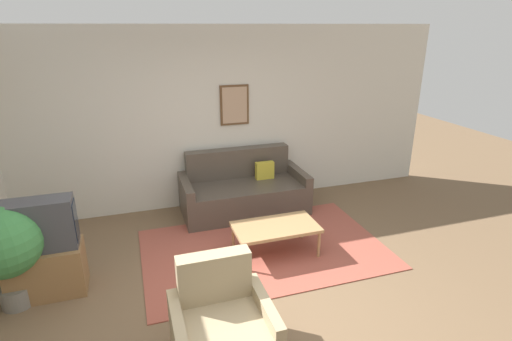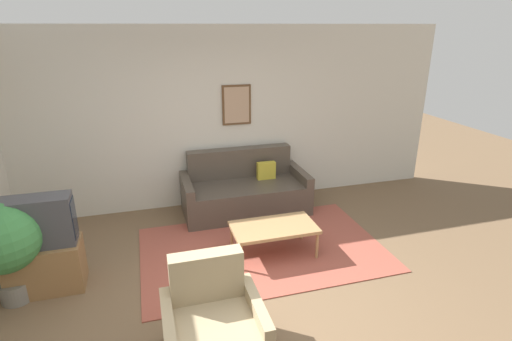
{
  "view_description": "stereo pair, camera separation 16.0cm",
  "coord_description": "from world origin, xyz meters",
  "px_view_note": "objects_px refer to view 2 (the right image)",
  "views": [
    {
      "loc": [
        -0.91,
        -3.0,
        2.69
      ],
      "look_at": [
        0.64,
        1.77,
        0.85
      ],
      "focal_mm": 28.0,
      "sensor_mm": 36.0,
      "label": 1
    },
    {
      "loc": [
        -0.76,
        -3.04,
        2.69
      ],
      "look_at": [
        0.64,
        1.77,
        0.85
      ],
      "focal_mm": 28.0,
      "sensor_mm": 36.0,
      "label": 2
    }
  ],
  "objects_px": {
    "armchair": "(213,330)",
    "potted_plant_tall": "(4,241)",
    "coffee_table": "(274,228)",
    "tv": "(37,222)",
    "couch": "(245,191)"
  },
  "relations": [
    {
      "from": "tv",
      "to": "potted_plant_tall",
      "type": "bearing_deg",
      "value": -156.79
    },
    {
      "from": "coffee_table",
      "to": "tv",
      "type": "distance_m",
      "value": 2.58
    },
    {
      "from": "coffee_table",
      "to": "tv",
      "type": "bearing_deg",
      "value": 179.43
    },
    {
      "from": "potted_plant_tall",
      "to": "couch",
      "type": "bearing_deg",
      "value": 26.87
    },
    {
      "from": "couch",
      "to": "potted_plant_tall",
      "type": "relative_size",
      "value": 1.72
    },
    {
      "from": "coffee_table",
      "to": "tv",
      "type": "relative_size",
      "value": 1.43
    },
    {
      "from": "couch",
      "to": "armchair",
      "type": "height_order",
      "value": "couch"
    },
    {
      "from": "coffee_table",
      "to": "armchair",
      "type": "distance_m",
      "value": 1.74
    },
    {
      "from": "armchair",
      "to": "potted_plant_tall",
      "type": "xyz_separation_m",
      "value": [
        -1.82,
        1.32,
        0.4
      ]
    },
    {
      "from": "tv",
      "to": "armchair",
      "type": "bearing_deg",
      "value": -43.11
    },
    {
      "from": "coffee_table",
      "to": "armchair",
      "type": "relative_size",
      "value": 1.18
    },
    {
      "from": "coffee_table",
      "to": "potted_plant_tall",
      "type": "distance_m",
      "value": 2.85
    },
    {
      "from": "couch",
      "to": "coffee_table",
      "type": "distance_m",
      "value": 1.33
    },
    {
      "from": "coffee_table",
      "to": "potted_plant_tall",
      "type": "xyz_separation_m",
      "value": [
        -2.83,
        -0.1,
        0.33
      ]
    },
    {
      "from": "couch",
      "to": "armchair",
      "type": "bearing_deg",
      "value": -109.74
    }
  ]
}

